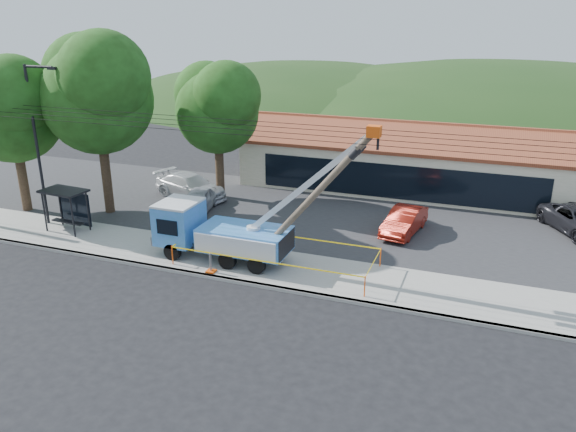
# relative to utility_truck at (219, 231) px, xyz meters

# --- Properties ---
(ground) EXTENTS (120.00, 120.00, 0.00)m
(ground) POSITION_rel_utility_truck_xyz_m (2.46, -4.03, -1.56)
(ground) COLOR black
(ground) RESTS_ON ground
(curb) EXTENTS (60.00, 0.25, 0.15)m
(curb) POSITION_rel_utility_truck_xyz_m (2.46, -1.93, -1.48)
(curb) COLOR gray
(curb) RESTS_ON ground
(sidewalk) EXTENTS (60.00, 4.00, 0.15)m
(sidewalk) POSITION_rel_utility_truck_xyz_m (2.46, -0.03, -1.48)
(sidewalk) COLOR gray
(sidewalk) RESTS_ON ground
(parking_lot) EXTENTS (60.00, 12.00, 0.10)m
(parking_lot) POSITION_rel_utility_truck_xyz_m (2.46, 7.97, -1.51)
(parking_lot) COLOR #28282B
(parking_lot) RESTS_ON ground
(strip_mall) EXTENTS (22.50, 8.53, 4.67)m
(strip_mall) POSITION_rel_utility_truck_xyz_m (6.46, 15.96, 0.32)
(strip_mall) COLOR beige
(strip_mall) RESTS_ON ground
(streetlight) EXTENTS (2.13, 0.22, 9.00)m
(streetlight) POSITION_rel_utility_truck_xyz_m (-11.33, 0.97, 3.75)
(streetlight) COLOR black
(streetlight) RESTS_ON ground
(tree_west_near) EXTENTS (7.56, 6.72, 10.80)m
(tree_west_near) POSITION_rel_utility_truck_xyz_m (-9.54, 3.97, 5.97)
(tree_west_near) COLOR #332316
(tree_west_near) RESTS_ON ground
(tree_west_far) EXTENTS (6.84, 6.08, 9.48)m
(tree_west_far) POSITION_rel_utility_truck_xyz_m (-14.54, 2.47, 4.98)
(tree_west_far) COLOR #332316
(tree_west_far) RESTS_ON ground
(tree_lot) EXTENTS (6.30, 5.60, 8.94)m
(tree_lot) POSITION_rel_utility_truck_xyz_m (-4.54, 8.97, 4.65)
(tree_lot) COLOR #332316
(tree_lot) RESTS_ON ground
(hill_west) EXTENTS (78.40, 56.00, 28.00)m
(hill_west) POSITION_rel_utility_truck_xyz_m (-12.54, 50.97, -1.56)
(hill_west) COLOR #1C3914
(hill_west) RESTS_ON ground
(hill_center) EXTENTS (89.60, 64.00, 32.00)m
(hill_center) POSITION_rel_utility_truck_xyz_m (12.46, 50.97, -1.56)
(hill_center) COLOR #1C3914
(hill_center) RESTS_ON ground
(utility_truck) EXTENTS (10.88, 3.59, 7.07)m
(utility_truck) POSITION_rel_utility_truck_xyz_m (0.00, 0.00, 0.00)
(utility_truck) COLOR black
(utility_truck) RESTS_ON ground
(leaning_pole) EXTENTS (5.95, 1.70, 7.02)m
(leaning_pole) POSITION_rel_utility_truck_xyz_m (4.80, -0.12, 2.36)
(leaning_pole) COLOR #4D4332
(leaning_pole) RESTS_ON ground
(bus_shelter) EXTENTS (2.55, 1.69, 2.35)m
(bus_shelter) POSITION_rel_utility_truck_xyz_m (-9.58, 0.55, 0.31)
(bus_shelter) COLOR black
(bus_shelter) RESTS_ON ground
(caution_tape) EXTENTS (9.42, 3.29, 0.95)m
(caution_tape) POSITION_rel_utility_truck_xyz_m (2.89, 0.15, -0.71)
(caution_tape) COLOR #F4500D
(caution_tape) RESTS_ON ground
(car_silver) EXTENTS (2.44, 4.34, 1.39)m
(car_silver) POSITION_rel_utility_truck_xyz_m (-4.50, 5.89, -1.56)
(car_silver) COLOR #AAADB2
(car_silver) RESTS_ON ground
(car_red) EXTENTS (2.10, 4.39, 1.39)m
(car_red) POSITION_rel_utility_truck_xyz_m (7.87, 6.68, -1.56)
(car_red) COLOR maroon
(car_red) RESTS_ON ground
(car_white) EXTENTS (5.75, 3.70, 1.55)m
(car_white) POSITION_rel_utility_truck_xyz_m (-6.31, 8.15, -1.56)
(car_white) COLOR silver
(car_white) RESTS_ON ground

